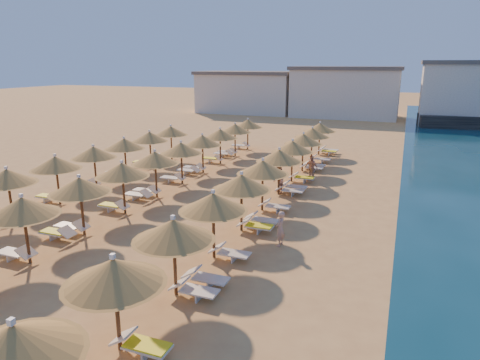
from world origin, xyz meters
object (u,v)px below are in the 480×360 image
at_px(parasol_row_east, 263,168).
at_px(beachgoer_c, 311,168).
at_px(beachgoer_a, 280,229).
at_px(parasol_row_west, 155,159).
at_px(beachgoer_b, 279,180).

relative_size(parasol_row_east, beachgoer_c, 19.82).
relative_size(beachgoer_a, beachgoer_c, 0.91).
bearing_deg(beachgoer_c, parasol_row_west, -112.67).
xyz_separation_m(parasol_row_west, beachgoer_b, (6.59, 3.37, -1.50)).
xyz_separation_m(beachgoer_c, beachgoer_b, (-1.20, -3.70, -0.03)).
height_order(beachgoer_c, beachgoer_b, beachgoer_c).
bearing_deg(parasol_row_west, beachgoer_a, -25.35).
xyz_separation_m(beachgoer_a, beachgoer_c, (-1.04, 11.25, 0.08)).
distance_m(parasol_row_west, beachgoer_b, 7.55).
bearing_deg(parasol_row_east, beachgoer_a, -62.29).
height_order(parasol_row_east, parasol_row_west, same).
distance_m(beachgoer_a, beachgoer_b, 7.87).
bearing_deg(parasol_row_west, parasol_row_east, 0.00).
distance_m(beachgoer_c, beachgoer_b, 3.89).
bearing_deg(beachgoer_b, beachgoer_c, 123.36).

